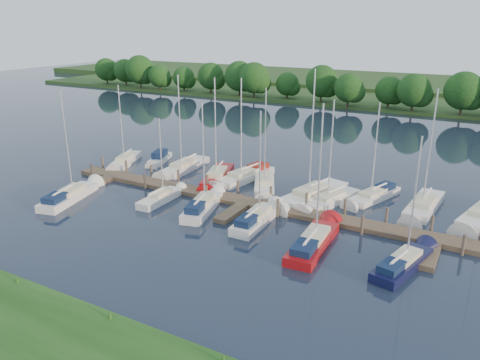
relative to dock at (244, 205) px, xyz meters
The scene contains 23 objects.
ground 7.31m from the dock, 90.00° to the right, with size 260.00×260.00×0.00m, color #192332.
near_bank 23.31m from the dock, 90.00° to the right, with size 90.00×10.00×0.50m, color #1A4413.
dock is the anchor object (origin of this frame).
mooring_pilings 1.19m from the dock, 90.00° to the left, with size 38.24×2.84×2.00m.
far_shore 67.69m from the dock, 90.00° to the left, with size 180.00×30.00×0.60m, color #1F4319.
distant_hill 92.69m from the dock, 90.00° to the left, with size 220.00×40.00×1.40m, color #395424.
treeline 55.09m from the dock, 90.53° to the left, with size 144.53×9.30×8.28m.
sailboat_n_0 19.18m from the dock, 164.84° to the left, with size 4.03×7.34×9.51m.
motorboat 17.15m from the dock, 154.06° to the left, with size 2.84×5.30×1.65m.
sailboat_n_2 12.59m from the dock, 151.06° to the left, with size 2.33×8.62×10.96m.
sailboat_n_3 7.79m from the dock, 139.69° to the left, with size 4.27×8.69×11.07m.
sailboat_n_4 7.33m from the dock, 118.36° to the left, with size 3.51×8.73×11.03m.
sailboat_n_5 5.42m from the dock, 96.17° to the left, with size 4.76×7.81×10.39m.
sailboat_n_6 6.50m from the dock, 45.04° to the left, with size 4.37×9.89×12.44m.
sailboat_n_7 7.83m from the dock, 34.04° to the left, with size 3.73×7.80×9.88m.
sailboat_n_8 12.22m from the dock, 37.18° to the left, with size 3.66×7.45×9.46m.
sailboat_n_9 15.75m from the dock, 25.42° to the left, with size 2.62×8.76×11.09m.
sailboat_s_0 16.29m from the dock, 157.37° to the right, with size 3.53×8.26×10.48m.
sailboat_s_1 7.73m from the dock, 161.73° to the right, with size 1.54×6.15×8.06m.
sailboat_s_2 3.71m from the dock, 136.81° to the right, with size 3.31×7.65×9.91m.
sailboat_s_3 3.80m from the dock, 45.01° to the right, with size 1.96×7.45×9.69m.
sailboat_s_4 9.31m from the dock, 27.59° to the right, with size 2.42×8.64×10.91m.
sailboat_s_5 15.35m from the dock, 16.86° to the right, with size 3.18×7.42×9.41m.
Camera 1 is at (18.55, -27.02, 15.79)m, focal length 35.00 mm.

